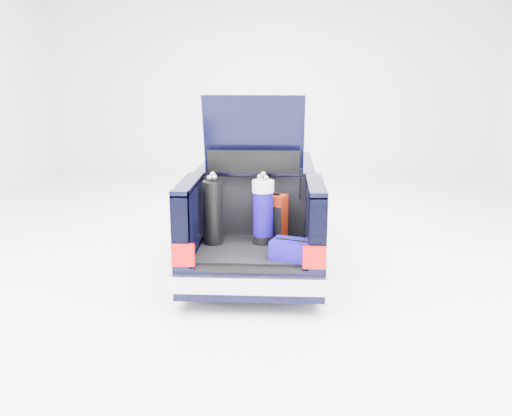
# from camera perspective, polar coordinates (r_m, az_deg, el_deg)

# --- Properties ---
(ground) EXTENTS (14.00, 14.00, 0.00)m
(ground) POSITION_cam_1_polar(r_m,az_deg,el_deg) (8.37, 0.18, -4.95)
(ground) COLOR white
(ground) RESTS_ON ground
(car) EXTENTS (1.87, 4.65, 2.47)m
(car) POSITION_cam_1_polar(r_m,az_deg,el_deg) (8.28, 0.22, -0.30)
(car) COLOR black
(car) RESTS_ON ground
(red_suitcase) EXTENTS (0.44, 0.39, 0.63)m
(red_suitcase) POSITION_cam_1_polar(r_m,az_deg,el_deg) (7.06, 1.61, -0.94)
(red_suitcase) COLOR maroon
(red_suitcase) RESTS_ON car
(black_golf_bag) EXTENTS (0.32, 0.34, 0.91)m
(black_golf_bag) POSITION_cam_1_polar(r_m,az_deg,el_deg) (6.85, -4.54, -0.44)
(black_golf_bag) COLOR black
(black_golf_bag) RESTS_ON car
(blue_golf_bag) EXTENTS (0.35, 0.35, 0.93)m
(blue_golf_bag) POSITION_cam_1_polar(r_m,az_deg,el_deg) (6.85, 0.74, -0.35)
(blue_golf_bag) COLOR black
(blue_golf_bag) RESTS_ON car
(blue_duffel) EXTENTS (0.55, 0.45, 0.25)m
(blue_duffel) POSITION_cam_1_polar(r_m,az_deg,el_deg) (6.35, 3.83, -4.39)
(blue_duffel) COLOR #130575
(blue_duffel) RESTS_ON car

